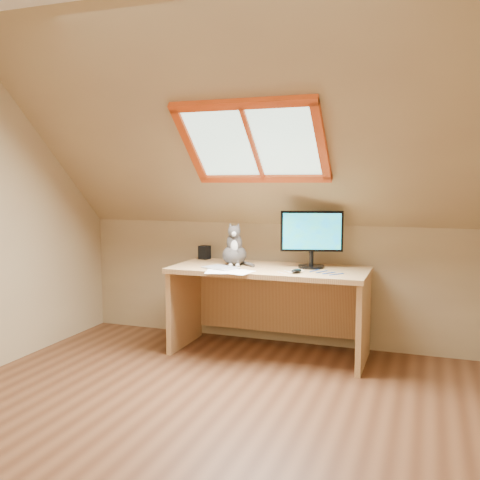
% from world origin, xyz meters
% --- Properties ---
extents(ground, '(3.50, 3.50, 0.00)m').
position_xyz_m(ground, '(0.00, 0.00, 0.00)').
color(ground, brown).
rests_on(ground, ground).
extents(room_shell, '(3.52, 3.52, 2.41)m').
position_xyz_m(room_shell, '(0.00, -0.09, 1.43)').
color(room_shell, tan).
rests_on(room_shell, ground).
extents(desk, '(1.51, 0.66, 0.69)m').
position_xyz_m(desk, '(0.02, 1.45, 0.47)').
color(desk, tan).
rests_on(desk, ground).
extents(monitor, '(0.47, 0.20, 0.44)m').
position_xyz_m(monitor, '(0.33, 1.47, 0.94)').
color(monitor, black).
rests_on(monitor, desk).
extents(cat, '(0.25, 0.27, 0.35)m').
position_xyz_m(cat, '(-0.27, 1.40, 0.81)').
color(cat, '#453F3D').
rests_on(cat, desk).
extents(desk_speaker, '(0.10, 0.10, 0.12)m').
position_xyz_m(desk_speaker, '(-0.63, 1.63, 0.75)').
color(desk_speaker, black).
rests_on(desk_speaker, desk).
extents(graphics_tablet, '(0.30, 0.27, 0.01)m').
position_xyz_m(graphics_tablet, '(-0.31, 1.21, 0.69)').
color(graphics_tablet, '#B2B2B7').
rests_on(graphics_tablet, desk).
extents(mouse, '(0.09, 0.12, 0.03)m').
position_xyz_m(mouse, '(0.28, 1.20, 0.71)').
color(mouse, black).
rests_on(mouse, desk).
extents(papers, '(0.33, 0.27, 0.00)m').
position_xyz_m(papers, '(-0.15, 1.12, 0.69)').
color(papers, white).
rests_on(papers, desk).
extents(cables, '(0.51, 0.26, 0.01)m').
position_xyz_m(cables, '(0.38, 1.26, 0.69)').
color(cables, silver).
rests_on(cables, desk).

